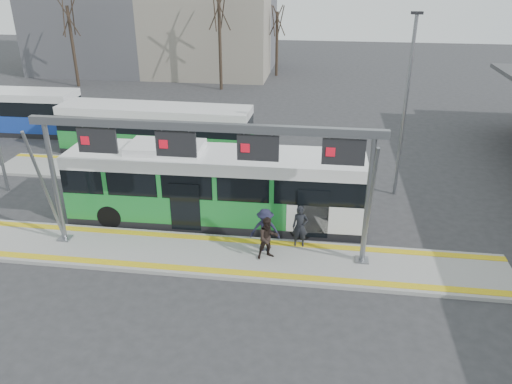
# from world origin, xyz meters

# --- Properties ---
(ground) EXTENTS (120.00, 120.00, 0.00)m
(ground) POSITION_xyz_m (0.00, 0.00, 0.00)
(ground) COLOR #2D2D30
(ground) RESTS_ON ground
(platform_main) EXTENTS (22.00, 3.00, 0.15)m
(platform_main) POSITION_xyz_m (0.00, 0.00, 0.07)
(platform_main) COLOR gray
(platform_main) RESTS_ON ground
(platform_second) EXTENTS (20.00, 3.00, 0.15)m
(platform_second) POSITION_xyz_m (-4.00, 8.00, 0.07)
(platform_second) COLOR gray
(platform_second) RESTS_ON ground
(tactile_main) EXTENTS (22.00, 2.65, 0.02)m
(tactile_main) POSITION_xyz_m (0.00, 0.00, 0.16)
(tactile_main) COLOR gold
(tactile_main) RESTS_ON platform_main
(tactile_second) EXTENTS (20.00, 0.35, 0.02)m
(tactile_second) POSITION_xyz_m (-4.00, 9.15, 0.16)
(tactile_second) COLOR gold
(tactile_second) RESTS_ON platform_second
(gantry) EXTENTS (13.00, 1.68, 5.20)m
(gantry) POSITION_xyz_m (-0.35, 0.25, 4.30)
(gantry) COLOR slate
(gantry) RESTS_ON platform_main
(hero_bus) EXTENTS (12.76, 2.94, 3.49)m
(hero_bus) POSITION_xyz_m (-0.75, 3.09, 1.60)
(hero_bus) COLOR black
(hero_bus) RESTS_ON ground
(bg_bus_green) EXTENTS (11.47, 2.73, 2.85)m
(bg_bus_green) POSITION_xyz_m (-6.11, 11.20, 1.41)
(bg_bus_green) COLOR black
(bg_bus_green) RESTS_ON ground
(passenger_a) EXTENTS (0.65, 0.44, 1.72)m
(passenger_a) POSITION_xyz_m (3.08, 1.10, 1.01)
(passenger_a) COLOR black
(passenger_a) RESTS_ON platform_main
(passenger_b) EXTENTS (1.03, 0.95, 1.70)m
(passenger_b) POSITION_xyz_m (1.93, 0.04, 1.00)
(passenger_b) COLOR black
(passenger_b) RESTS_ON platform_main
(passenger_c) EXTENTS (1.19, 0.72, 1.79)m
(passenger_c) POSITION_xyz_m (1.75, 0.56, 1.05)
(passenger_c) COLOR #1B1C31
(passenger_c) RESTS_ON platform_main
(tree_left) EXTENTS (1.40, 1.40, 9.11)m
(tree_left) POSITION_xyz_m (-5.56, 27.84, 6.91)
(tree_left) COLOR #382B21
(tree_left) RESTS_ON ground
(tree_mid) EXTENTS (1.40, 1.40, 6.97)m
(tree_mid) POSITION_xyz_m (-1.22, 34.54, 5.29)
(tree_mid) COLOR #382B21
(tree_mid) RESTS_ON ground
(tree_far) EXTENTS (1.40, 1.40, 7.99)m
(tree_far) POSITION_xyz_m (-18.94, 27.23, 6.06)
(tree_far) COLOR #382B21
(tree_far) RESTS_ON ground
(lamp_east) EXTENTS (0.50, 0.25, 8.59)m
(lamp_east) POSITION_xyz_m (7.45, 6.97, 4.54)
(lamp_east) COLOR slate
(lamp_east) RESTS_ON ground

